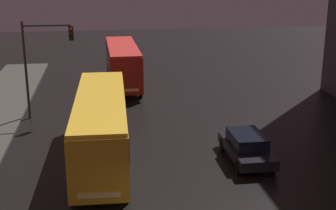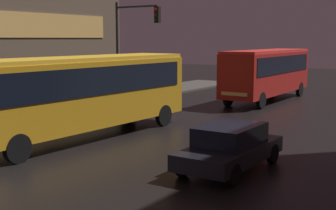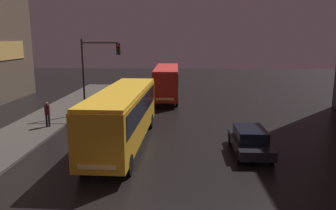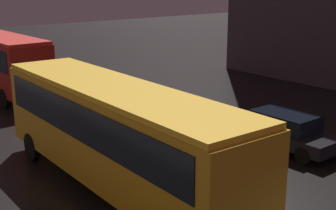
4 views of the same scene
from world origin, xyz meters
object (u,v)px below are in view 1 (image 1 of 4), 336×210
at_px(car_taxi, 247,146).
at_px(traffic_light_main, 42,53).
at_px(bus_near, 101,122).
at_px(bus_far, 123,61).

bearing_deg(car_taxi, traffic_light_main, -38.76).
xyz_separation_m(bus_near, bus_far, (1.90, 15.33, -0.01)).
height_order(bus_near, traffic_light_main, traffic_light_main).
bearing_deg(car_taxi, bus_near, -7.16).
relative_size(bus_far, traffic_light_main, 1.64).
bearing_deg(bus_near, car_taxi, 174.43).
relative_size(bus_near, traffic_light_main, 1.80).
bearing_deg(bus_far, traffic_light_main, 54.50).
bearing_deg(bus_near, traffic_light_main, -63.83).
height_order(bus_far, traffic_light_main, traffic_light_main).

